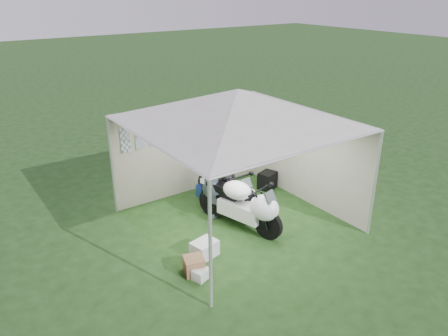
% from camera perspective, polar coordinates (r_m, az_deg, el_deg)
% --- Properties ---
extents(ground, '(80.00, 80.00, 0.00)m').
position_cam_1_polar(ground, '(9.83, 1.63, -7.04)').
color(ground, '#1A3B13').
rests_on(ground, ground).
extents(canopy_tent, '(5.66, 5.66, 3.00)m').
position_cam_1_polar(canopy_tent, '(8.87, 1.69, 7.65)').
color(canopy_tent, silver).
rests_on(canopy_tent, ground).
extents(motorcycle_white, '(0.87, 2.16, 1.08)m').
position_cam_1_polar(motorcycle_white, '(9.32, 2.54, -4.61)').
color(motorcycle_white, black).
rests_on(motorcycle_white, ground).
extents(motorcycle_black, '(0.51, 2.09, 1.03)m').
position_cam_1_polar(motorcycle_black, '(10.06, 0.57, -2.61)').
color(motorcycle_black, black).
rests_on(motorcycle_black, ground).
extents(paddock_stand, '(0.41, 0.27, 0.30)m').
position_cam_1_polar(paddock_stand, '(10.94, -2.46, -2.90)').
color(paddock_stand, blue).
rests_on(paddock_stand, ground).
extents(person_dark_jacket, '(1.03, 0.92, 1.77)m').
position_cam_1_polar(person_dark_jacket, '(10.03, -1.51, -0.78)').
color(person_dark_jacket, black).
rests_on(person_dark_jacket, ground).
extents(person_blue_jacket, '(0.58, 0.79, 2.01)m').
position_cam_1_polar(person_blue_jacket, '(9.68, -1.78, -0.88)').
color(person_blue_jacket, slate).
rests_on(person_blue_jacket, ground).
extents(equipment_box, '(0.53, 0.48, 0.44)m').
position_cam_1_polar(equipment_box, '(11.35, 5.68, -1.61)').
color(equipment_box, black).
rests_on(equipment_box, ground).
extents(crate_0, '(0.54, 0.46, 0.32)m').
position_cam_1_polar(crate_0, '(8.63, -2.56, -10.49)').
color(crate_0, silver).
rests_on(crate_0, ground).
extents(crate_1, '(0.45, 0.45, 0.32)m').
position_cam_1_polar(crate_1, '(8.18, -3.93, -12.57)').
color(crate_1, brown).
rests_on(crate_1, ground).
extents(crate_2, '(0.34, 0.31, 0.20)m').
position_cam_1_polar(crate_2, '(8.06, -3.08, -13.67)').
color(crate_2, silver).
rests_on(crate_2, ground).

